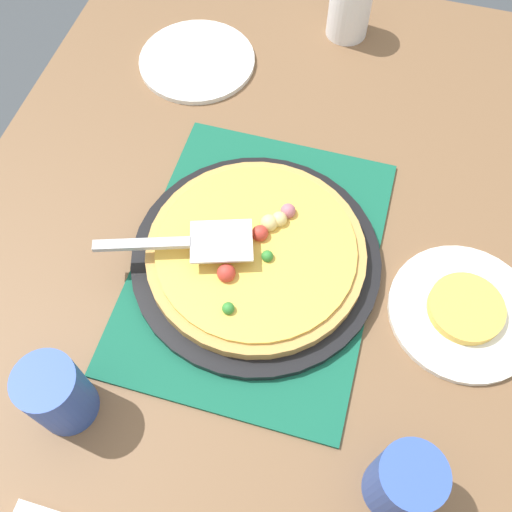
# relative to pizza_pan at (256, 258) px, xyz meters

# --- Properties ---
(ground_plane) EXTENTS (8.00, 8.00, 0.00)m
(ground_plane) POSITION_rel_pizza_pan_xyz_m (0.00, 0.00, -0.76)
(ground_plane) COLOR #3D4247
(dining_table) EXTENTS (1.40, 1.00, 0.75)m
(dining_table) POSITION_rel_pizza_pan_xyz_m (0.00, 0.00, -0.12)
(dining_table) COLOR brown
(dining_table) RESTS_ON ground_plane
(placemat) EXTENTS (0.48, 0.36, 0.01)m
(placemat) POSITION_rel_pizza_pan_xyz_m (0.00, 0.00, -0.01)
(placemat) COLOR #145B42
(placemat) RESTS_ON dining_table
(pizza_pan) EXTENTS (0.38, 0.38, 0.01)m
(pizza_pan) POSITION_rel_pizza_pan_xyz_m (0.00, 0.00, 0.00)
(pizza_pan) COLOR black
(pizza_pan) RESTS_ON placemat
(pizza) EXTENTS (0.33, 0.33, 0.05)m
(pizza) POSITION_rel_pizza_pan_xyz_m (0.00, 0.00, 0.02)
(pizza) COLOR tan
(pizza) RESTS_ON pizza_pan
(plate_near_left) EXTENTS (0.22, 0.22, 0.01)m
(plate_near_left) POSITION_rel_pizza_pan_xyz_m (0.00, -0.32, -0.01)
(plate_near_left) COLOR white
(plate_near_left) RESTS_ON dining_table
(plate_side) EXTENTS (0.22, 0.22, 0.01)m
(plate_side) POSITION_rel_pizza_pan_xyz_m (0.39, 0.23, -0.01)
(plate_side) COLOR white
(plate_side) RESTS_ON dining_table
(served_slice_left) EXTENTS (0.11, 0.11, 0.02)m
(served_slice_left) POSITION_rel_pizza_pan_xyz_m (0.00, -0.32, 0.01)
(served_slice_left) COLOR #EAB747
(served_slice_left) RESTS_ON plate_near_left
(cup_near) EXTENTS (0.08, 0.08, 0.12)m
(cup_near) POSITION_rel_pizza_pan_xyz_m (0.55, -0.03, 0.05)
(cup_near) COLOR white
(cup_near) RESTS_ON dining_table
(cup_far) EXTENTS (0.08, 0.08, 0.12)m
(cup_far) POSITION_rel_pizza_pan_xyz_m (-0.28, 0.18, 0.05)
(cup_far) COLOR #3351AD
(cup_far) RESTS_ON dining_table
(cup_corner) EXTENTS (0.08, 0.08, 0.12)m
(cup_corner) POSITION_rel_pizza_pan_xyz_m (-0.27, -0.26, 0.05)
(cup_corner) COLOR #3351AD
(cup_corner) RESTS_ON dining_table
(pizza_server) EXTENTS (0.11, 0.23, 0.01)m
(pizza_server) POSITION_rel_pizza_pan_xyz_m (-0.03, 0.09, 0.06)
(pizza_server) COLOR silver
(pizza_server) RESTS_ON pizza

